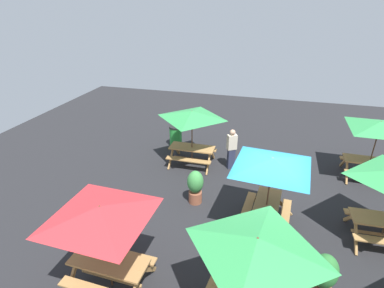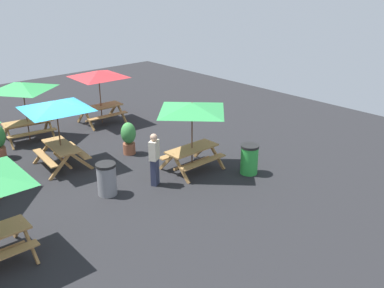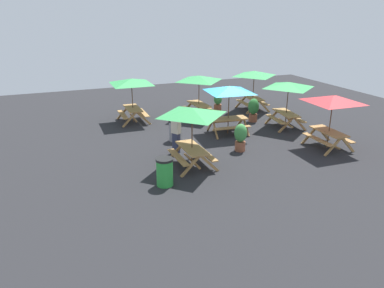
{
  "view_description": "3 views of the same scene",
  "coord_description": "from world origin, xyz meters",
  "views": [
    {
      "loc": [
        0.2,
        7.48,
        6.08
      ],
      "look_at": [
        3.03,
        -3.0,
        0.9
      ],
      "focal_mm": 28.0,
      "sensor_mm": 36.0,
      "label": 1
    },
    {
      "loc": [
        -5.62,
        -12.57,
        6.05
      ],
      "look_at": [
        3.03,
        -3.0,
        0.9
      ],
      "focal_mm": 40.0,
      "sensor_mm": 36.0,
      "label": 2
    },
    {
      "loc": [
        15.22,
        -7.87,
        5.66
      ],
      "look_at": [
        3.03,
        -3.0,
        0.9
      ],
      "focal_mm": 35.0,
      "sensor_mm": 36.0,
      "label": 3
    }
  ],
  "objects": [
    {
      "name": "picnic_table_5",
      "position": [
        -0.05,
        0.1,
        1.99
      ],
      "size": [
        2.82,
        2.82,
        2.34
      ],
      "rotation": [
        0.0,
        0.0,
        1.48
      ],
      "color": "#A87A44",
      "rests_on": "ground"
    },
    {
      "name": "potted_plant_0",
      "position": [
        2.24,
        -0.5,
        0.64
      ],
      "size": [
        0.53,
        0.53,
        1.18
      ],
      "color": "#935138",
      "rests_on": "ground"
    },
    {
      "name": "picnic_table_6",
      "position": [
        3.32,
        3.17,
        1.99
      ],
      "size": [
        2.83,
        2.83,
        2.34
      ],
      "rotation": [
        0.0,
        0.0,
        -0.04
      ],
      "color": "#A87A44",
      "rests_on": "ground"
    },
    {
      "name": "trash_bin_green",
      "position": [
        4.2,
        -4.46,
        0.49
      ],
      "size": [
        0.59,
        0.59,
        0.98
      ],
      "color": "green",
      "rests_on": "ground"
    },
    {
      "name": "picnic_table_0",
      "position": [
        0.13,
        3.25,
        1.99
      ],
      "size": [
        2.27,
        2.27,
        2.34
      ],
      "rotation": [
        0.0,
        0.0,
        -0.14
      ],
      "color": "#A87A44",
      "rests_on": "ground"
    },
    {
      "name": "ground_plane",
      "position": [
        0.0,
        0.0,
        0.0
      ],
      "size": [
        26.55,
        26.55,
        0.0
      ],
      "primitive_type": "plane",
      "color": "#232326",
      "rests_on": "ground"
    },
    {
      "name": "picnic_table_2",
      "position": [
        3.03,
        -3.0,
        1.99
      ],
      "size": [
        2.01,
        2.01,
        2.34
      ],
      "rotation": [
        0.0,
        0.0,
        -0.0
      ],
      "color": "#A87A44",
      "rests_on": "ground"
    },
    {
      "name": "person_standing",
      "position": [
        1.44,
        -3.07,
        0.89
      ],
      "size": [
        0.42,
        0.37,
        1.67
      ],
      "rotation": [
        0.0,
        0.0,
        0.54
      ],
      "color": "#2D334C",
      "rests_on": "ground"
    },
    {
      "name": "trash_bin_gray",
      "position": [
        0.02,
        -2.61,
        0.49
      ],
      "size": [
        0.59,
        0.59,
        0.98
      ],
      "color": "gray",
      "rests_on": "ground"
    }
  ]
}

